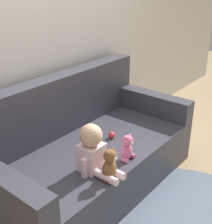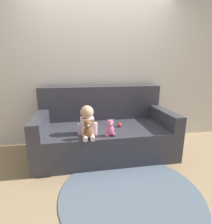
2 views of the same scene
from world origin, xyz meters
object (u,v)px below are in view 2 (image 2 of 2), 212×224
object	(u,v)px
teddy_bear_brown	(88,130)
plush_toy_side	(110,128)
couch	(104,132)
toy_ball	(119,125)
person_baby	(87,122)

from	to	relation	value
teddy_bear_brown	plush_toy_side	distance (m)	0.30
couch	plush_toy_side	bearing A→B (deg)	-89.48
couch	toy_ball	world-z (taller)	couch
person_baby	toy_ball	bearing A→B (deg)	22.65
couch	person_baby	bearing A→B (deg)	-130.42
couch	teddy_bear_brown	xyz separation A→B (m)	(-0.29, -0.50, 0.23)
toy_ball	plush_toy_side	bearing A→B (deg)	-122.46
plush_toy_side	toy_ball	world-z (taller)	plush_toy_side
couch	teddy_bear_brown	size ratio (longest dim) A/B	8.17
plush_toy_side	toy_ball	xyz separation A→B (m)	(0.20, 0.32, -0.07)
person_baby	teddy_bear_brown	size ratio (longest dim) A/B	1.57
plush_toy_side	teddy_bear_brown	bearing A→B (deg)	-170.40
couch	toy_ball	distance (m)	0.28
plush_toy_side	toy_ball	distance (m)	0.39
toy_ball	couch	bearing A→B (deg)	147.94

